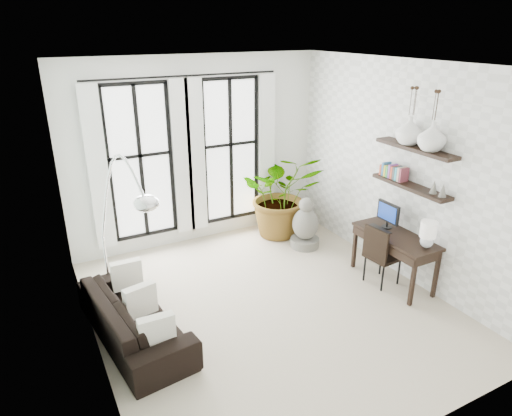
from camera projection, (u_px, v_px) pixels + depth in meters
floor at (269, 305)px, 6.33m from camera, size 5.00×5.00×0.00m
ceiling at (271, 65)px, 5.14m from camera, size 5.00×5.00×0.00m
wall_left at (82, 233)px, 4.76m from camera, size 0.00×5.00×5.00m
wall_right at (403, 172)px, 6.71m from camera, size 0.00×5.00×5.00m
wall_back at (198, 152)px, 7.78m from camera, size 4.50×0.00×4.50m
windows at (188, 157)px, 7.65m from camera, size 3.26×0.13×2.65m
wall_shelves at (410, 170)px, 6.38m from camera, size 0.25×1.30×0.60m
sofa at (134, 317)px, 5.58m from camera, size 1.05×2.13×0.60m
throw_pillows at (140, 300)px, 5.55m from camera, size 0.40×1.52×0.40m
plant at (282, 194)px, 8.21m from camera, size 1.78×1.67×1.58m
desk at (398, 239)px, 6.61m from camera, size 0.56×1.32×1.17m
desk_chair at (380, 252)px, 6.66m from camera, size 0.48×0.48×0.93m
arc_lamp at (120, 194)px, 5.52m from camera, size 0.72×1.26×2.23m
buddha at (305, 226)px, 7.88m from camera, size 0.50×0.50×0.91m
vase_a at (432, 137)px, 5.94m from camera, size 0.37×0.37×0.38m
vase_b at (409, 131)px, 6.27m from camera, size 0.37×0.37×0.38m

